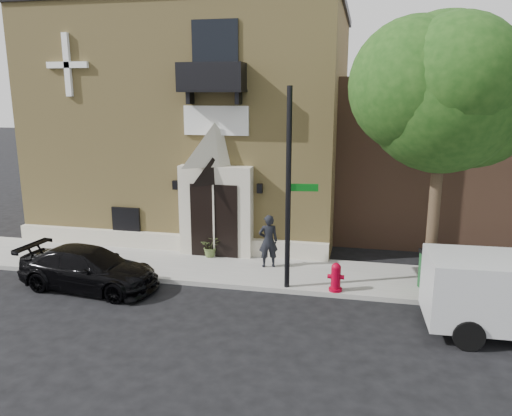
% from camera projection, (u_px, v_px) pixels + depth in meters
% --- Properties ---
extents(ground, '(120.00, 120.00, 0.00)m').
position_uv_depth(ground, '(223.00, 289.00, 15.24)').
color(ground, black).
rests_on(ground, ground).
extents(sidewalk, '(42.00, 3.00, 0.15)m').
position_uv_depth(sidewalk, '(264.00, 272.00, 16.44)').
color(sidewalk, gray).
rests_on(sidewalk, ground).
extents(church, '(12.20, 11.01, 9.30)m').
position_uv_depth(church, '(206.00, 120.00, 22.36)').
color(church, tan).
rests_on(church, ground).
extents(street_tree_left, '(4.97, 4.38, 7.77)m').
position_uv_depth(street_tree_left, '(445.00, 92.00, 12.98)').
color(street_tree_left, '#38281C').
rests_on(street_tree_left, sidewalk).
extents(black_sedan, '(4.52, 2.19, 1.27)m').
position_uv_depth(black_sedan, '(89.00, 269.00, 15.13)').
color(black_sedan, black).
rests_on(black_sedan, ground).
extents(street_sign, '(1.00, 0.93, 5.89)m').
position_uv_depth(street_sign, '(289.00, 190.00, 14.34)').
color(street_sign, black).
rests_on(street_sign, sidewalk).
extents(fire_hydrant, '(0.49, 0.39, 0.86)m').
position_uv_depth(fire_hydrant, '(336.00, 277.00, 14.60)').
color(fire_hydrant, maroon).
rests_on(fire_hydrant, sidewalk).
extents(dumpster, '(2.06, 1.57, 1.19)m').
position_uv_depth(dumpster, '(455.00, 272.00, 14.53)').
color(dumpster, '#0E3517').
rests_on(dumpster, sidewalk).
extents(planter, '(0.77, 0.70, 0.76)m').
position_uv_depth(planter, '(211.00, 246.00, 17.65)').
color(planter, '#556935').
rests_on(planter, sidewalk).
extents(pedestrian_near, '(0.76, 0.63, 1.79)m').
position_uv_depth(pedestrian_near, '(268.00, 241.00, 16.51)').
color(pedestrian_near, black).
rests_on(pedestrian_near, sidewalk).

